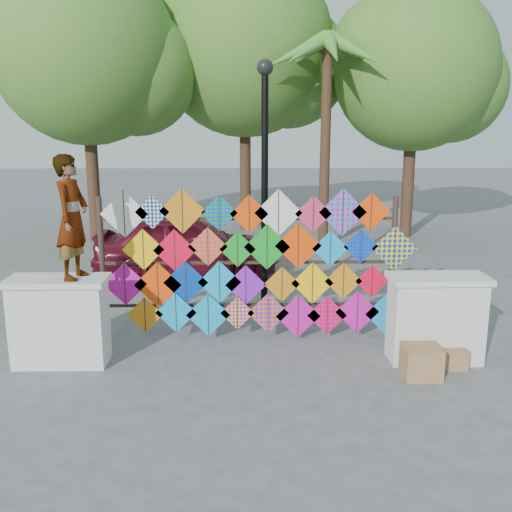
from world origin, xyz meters
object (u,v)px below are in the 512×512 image
object	(u,v)px
vendor_woman	(72,217)
sedan	(187,244)
kite_rack	(254,265)
lamppost	(265,166)

from	to	relation	value
vendor_woman	sedan	size ratio (longest dim) A/B	0.41
kite_rack	sedan	size ratio (longest dim) A/B	1.19
sedan	kite_rack	bearing A→B (deg)	-164.00
kite_rack	lamppost	distance (m)	1.96
vendor_woman	lamppost	world-z (taller)	lamppost
kite_rack	sedan	distance (m)	4.47
kite_rack	sedan	world-z (taller)	kite_rack
kite_rack	vendor_woman	size ratio (longest dim) A/B	2.91
sedan	vendor_woman	bearing A→B (deg)	165.22
kite_rack	lamppost	size ratio (longest dim) A/B	1.12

